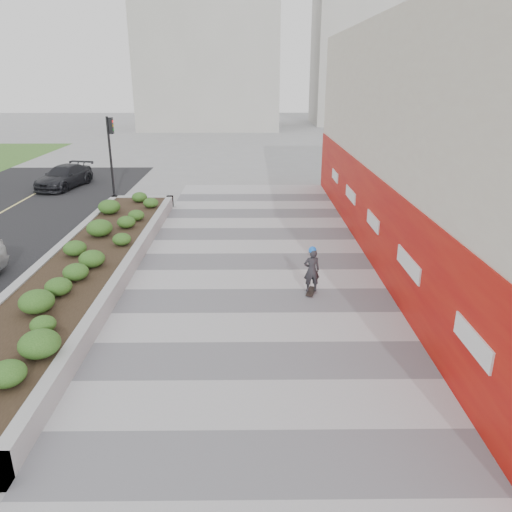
# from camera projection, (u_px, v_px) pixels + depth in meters

# --- Properties ---
(ground) EXTENTS (160.00, 160.00, 0.00)m
(ground) POSITION_uv_depth(u_px,v_px,m) (260.00, 410.00, 9.71)
(ground) COLOR gray
(ground) RESTS_ON ground
(walkway) EXTENTS (8.00, 36.00, 0.01)m
(walkway) POSITION_uv_depth(u_px,v_px,m) (258.00, 334.00, 12.53)
(walkway) COLOR #A8A8AD
(walkway) RESTS_ON ground
(building) EXTENTS (6.04, 24.08, 8.00)m
(building) POSITION_uv_depth(u_px,v_px,m) (462.00, 143.00, 16.85)
(building) COLOR beige
(building) RESTS_ON ground
(planter) EXTENTS (3.00, 18.00, 0.90)m
(planter) POSITION_uv_depth(u_px,v_px,m) (86.00, 263.00, 16.09)
(planter) COLOR #9E9EA0
(planter) RESTS_ON ground
(traffic_signal_near) EXTENTS (0.33, 0.28, 4.20)m
(traffic_signal_near) POSITION_uv_depth(u_px,v_px,m) (111.00, 146.00, 25.14)
(traffic_signal_near) COLOR black
(traffic_signal_near) RESTS_ON ground
(distant_bldg_north_l) EXTENTS (16.00, 12.00, 20.00)m
(distant_bldg_north_l) POSITION_uv_depth(u_px,v_px,m) (209.00, 39.00, 57.90)
(distant_bldg_north_l) COLOR #ADAAA3
(distant_bldg_north_l) RESTS_ON ground
(distant_bldg_north_r) EXTENTS (14.00, 10.00, 24.00)m
(distant_bldg_north_r) POSITION_uv_depth(u_px,v_px,m) (372.00, 24.00, 62.10)
(distant_bldg_north_r) COLOR #ADAAA3
(distant_bldg_north_r) RESTS_ON ground
(manhole_cover) EXTENTS (0.44, 0.44, 0.01)m
(manhole_cover) POSITION_uv_depth(u_px,v_px,m) (278.00, 334.00, 12.54)
(manhole_cover) COLOR #595654
(manhole_cover) RESTS_ON ground
(skateboarder) EXTENTS (0.53, 0.75, 1.48)m
(skateboarder) POSITION_uv_depth(u_px,v_px,m) (312.00, 270.00, 14.63)
(skateboarder) COLOR beige
(skateboarder) RESTS_ON ground
(car_dark) EXTENTS (2.61, 4.57, 1.25)m
(car_dark) POSITION_uv_depth(u_px,v_px,m) (64.00, 177.00, 28.60)
(car_dark) COLOR black
(car_dark) RESTS_ON ground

